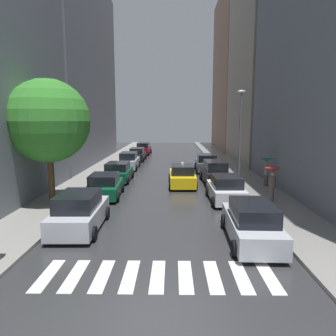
# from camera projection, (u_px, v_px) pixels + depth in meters

# --- Properties ---
(ground_plane) EXTENTS (28.00, 72.00, 0.04)m
(ground_plane) POSITION_uv_depth(u_px,v_px,m) (168.00, 170.00, 31.77)
(ground_plane) COLOR #2D2D30
(sidewalk_left) EXTENTS (3.00, 72.00, 0.15)m
(sidewalk_left) POSITION_uv_depth(u_px,v_px,m) (104.00, 169.00, 31.85)
(sidewalk_left) COLOR gray
(sidewalk_left) RESTS_ON ground
(sidewalk_right) EXTENTS (3.00, 72.00, 0.15)m
(sidewalk_right) POSITION_uv_depth(u_px,v_px,m) (233.00, 169.00, 31.65)
(sidewalk_right) COLOR gray
(sidewalk_right) RESTS_ON ground
(crosswalk_stripes) EXTENTS (7.65, 2.20, 0.01)m
(crosswalk_stripes) POSITION_uv_depth(u_px,v_px,m) (158.00, 276.00, 10.24)
(crosswalk_stripes) COLOR silver
(crosswalk_stripes) RESTS_ON ground
(building_left_mid) EXTENTS (6.00, 21.40, 21.13)m
(building_left_mid) POSITION_uv_depth(u_px,v_px,m) (71.00, 70.00, 35.59)
(building_left_mid) COLOR slate
(building_left_mid) RESTS_ON ground
(building_right_mid) EXTENTS (6.00, 13.78, 24.80)m
(building_right_mid) POSITION_uv_depth(u_px,v_px,m) (265.00, 54.00, 35.98)
(building_right_mid) COLOR #9E9384
(building_right_mid) RESTS_ON ground
(building_right_far) EXTENTS (6.00, 16.35, 24.63)m
(building_right_far) POSITION_uv_depth(u_px,v_px,m) (238.00, 74.00, 51.19)
(building_right_far) COLOR #8C6B56
(building_right_far) RESTS_ON ground
(parked_car_left_nearest) EXTENTS (2.18, 4.46, 1.76)m
(parked_car_left_nearest) POSITION_uv_depth(u_px,v_px,m) (79.00, 212.00, 14.43)
(parked_car_left_nearest) COLOR #B2B7BF
(parked_car_left_nearest) RESTS_ON ground
(parked_car_left_second) EXTENTS (2.31, 4.20, 1.55)m
(parked_car_left_second) POSITION_uv_depth(u_px,v_px,m) (105.00, 186.00, 20.46)
(parked_car_left_second) COLOR #0C4C2D
(parked_car_left_second) RESTS_ON ground
(parked_car_left_third) EXTENTS (2.20, 4.09, 1.56)m
(parked_car_left_third) POSITION_uv_depth(u_px,v_px,m) (118.00, 172.00, 25.70)
(parked_car_left_third) COLOR #0C4C2D
(parked_car_left_third) RESTS_ON ground
(parked_car_left_fourth) EXTENTS (1.97, 4.45, 1.71)m
(parked_car_left_fourth) POSITION_uv_depth(u_px,v_px,m) (129.00, 161.00, 32.08)
(parked_car_left_fourth) COLOR #B2B7BF
(parked_car_left_fourth) RESTS_ON ground
(parked_car_left_fifth) EXTENTS (1.99, 4.55, 1.56)m
(parked_car_left_fifth) POSITION_uv_depth(u_px,v_px,m) (137.00, 154.00, 38.59)
(parked_car_left_fifth) COLOR black
(parked_car_left_fifth) RESTS_ON ground
(parked_car_left_sixth) EXTENTS (2.09, 4.83, 1.71)m
(parked_car_left_sixth) POSITION_uv_depth(u_px,v_px,m) (144.00, 149.00, 45.08)
(parked_car_left_sixth) COLOR maroon
(parked_car_left_sixth) RESTS_ON ground
(parked_car_right_nearest) EXTENTS (2.14, 4.83, 1.69)m
(parked_car_right_nearest) POSITION_uv_depth(u_px,v_px,m) (252.00, 223.00, 13.00)
(parked_car_right_nearest) COLOR #B2B7BF
(parked_car_right_nearest) RESTS_ON ground
(parked_car_right_second) EXTENTS (2.14, 4.12, 1.64)m
(parked_car_right_second) POSITION_uv_depth(u_px,v_px,m) (226.00, 189.00, 19.36)
(parked_car_right_second) COLOR silver
(parked_car_right_second) RESTS_ON ground
(parked_car_right_third) EXTENTS (2.12, 4.70, 1.80)m
(parked_car_right_third) POSITION_uv_depth(u_px,v_px,m) (215.00, 173.00, 24.91)
(parked_car_right_third) COLOR black
(parked_car_right_third) RESTS_ON ground
(parked_car_right_fourth) EXTENTS (2.21, 4.26, 1.68)m
(parked_car_right_fourth) POSITION_uv_depth(u_px,v_px,m) (206.00, 163.00, 30.54)
(parked_car_right_fourth) COLOR #474C51
(parked_car_right_fourth) RESTS_ON ground
(taxi_midroad) EXTENTS (2.13, 4.57, 1.81)m
(taxi_midroad) POSITION_uv_depth(u_px,v_px,m) (182.00, 176.00, 23.98)
(taxi_midroad) COLOR yellow
(taxi_midroad) RESTS_ON ground
(pedestrian_by_kerb) EXTENTS (1.05, 1.05, 2.04)m
(pedestrian_by_kerb) POSITION_uv_depth(u_px,v_px,m) (267.00, 166.00, 23.12)
(pedestrian_by_kerb) COLOR brown
(pedestrian_by_kerb) RESTS_ON sidewalk_right
(pedestrian_far_side) EXTENTS (0.93, 0.93, 2.02)m
(pedestrian_far_side) POSITION_uv_depth(u_px,v_px,m) (273.00, 177.00, 18.88)
(pedestrian_far_side) COLOR brown
(pedestrian_far_side) RESTS_ON sidewalk_right
(street_tree_left) EXTENTS (4.75, 4.75, 7.16)m
(street_tree_left) POSITION_uv_depth(u_px,v_px,m) (48.00, 121.00, 17.93)
(street_tree_left) COLOR #513823
(street_tree_left) RESTS_ON sidewalk_left
(lamp_post_right) EXTENTS (0.60, 0.28, 7.01)m
(lamp_post_right) POSITION_uv_depth(u_px,v_px,m) (240.00, 131.00, 23.68)
(lamp_post_right) COLOR #595B60
(lamp_post_right) RESTS_ON sidewalk_right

